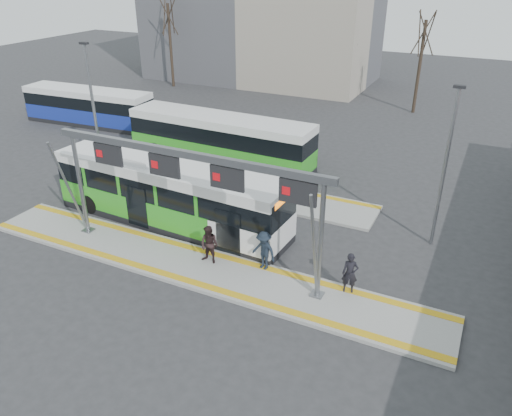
% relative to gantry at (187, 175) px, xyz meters
% --- Properties ---
extents(ground, '(120.00, 120.00, 0.00)m').
position_rel_gantry_xyz_m(ground, '(0.35, -0.25, -4.30)').
color(ground, '#2D2D30').
rests_on(ground, ground).
extents(platform_main, '(22.00, 3.00, 0.15)m').
position_rel_gantry_xyz_m(platform_main, '(0.35, -0.25, -4.22)').
color(platform_main, gray).
rests_on(platform_main, ground).
extents(platform_second, '(20.00, 3.00, 0.15)m').
position_rel_gantry_xyz_m(platform_second, '(-3.65, 7.75, -4.22)').
color(platform_second, gray).
rests_on(platform_second, ground).
extents(tactile_main, '(22.00, 2.65, 0.02)m').
position_rel_gantry_xyz_m(tactile_main, '(0.35, -0.25, -4.14)').
color(tactile_main, '#C59017').
rests_on(tactile_main, platform_main).
extents(tactile_second, '(20.00, 0.35, 0.02)m').
position_rel_gantry_xyz_m(tactile_second, '(-3.65, 8.90, -4.14)').
color(tactile_second, '#C59017').
rests_on(tactile_second, platform_second).
extents(gantry, '(13.00, 1.68, 5.20)m').
position_rel_gantry_xyz_m(gantry, '(0.00, 0.00, 0.00)').
color(gantry, slate).
rests_on(gantry, platform_main).
extents(hero_bus, '(12.89, 3.34, 3.51)m').
position_rel_gantry_xyz_m(hero_bus, '(-3.10, 2.82, -2.69)').
color(hero_bus, black).
rests_on(hero_bus, ground).
extents(bg_bus_green, '(12.68, 2.97, 3.16)m').
position_rel_gantry_xyz_m(bg_bus_green, '(-4.97, 11.28, -2.74)').
color(bg_bus_green, black).
rests_on(bg_bus_green, ground).
extents(bg_bus_blue, '(11.10, 3.13, 2.86)m').
position_rel_gantry_xyz_m(bg_bus_blue, '(-18.81, 14.02, -2.89)').
color(bg_bus_blue, black).
rests_on(bg_bus_blue, ground).
extents(passenger_a, '(0.72, 0.56, 1.74)m').
position_rel_gantry_xyz_m(passenger_a, '(6.91, 0.85, -3.28)').
color(passenger_a, black).
rests_on(passenger_a, platform_main).
extents(passenger_b, '(0.90, 0.71, 1.78)m').
position_rel_gantry_xyz_m(passenger_b, '(0.74, 0.25, -3.26)').
color(passenger_b, black).
rests_on(passenger_b, platform_main).
extents(passenger_c, '(1.28, 0.90, 1.80)m').
position_rel_gantry_xyz_m(passenger_c, '(3.10, 0.85, -3.25)').
color(passenger_c, black).
rests_on(passenger_c, platform_main).
extents(tree_left, '(1.40, 1.40, 9.00)m').
position_rel_gantry_xyz_m(tree_left, '(-2.60, 30.83, 2.53)').
color(tree_left, '#382B21').
rests_on(tree_left, ground).
extents(tree_mid, '(1.40, 1.40, 8.73)m').
position_rel_gantry_xyz_m(tree_mid, '(4.36, 29.11, 2.32)').
color(tree_mid, '#382B21').
rests_on(tree_mid, ground).
extents(tree_far, '(1.40, 1.40, 9.28)m').
position_rel_gantry_xyz_m(tree_far, '(-20.31, 28.11, 2.74)').
color(tree_far, '#382B21').
rests_on(tree_far, ground).
extents(lamp_west, '(0.50, 0.25, 8.23)m').
position_rel_gantry_xyz_m(lamp_west, '(-9.68, 5.23, 0.06)').
color(lamp_west, slate).
rests_on(lamp_west, ground).
extents(lamp_east, '(0.50, 0.25, 7.59)m').
position_rel_gantry_xyz_m(lamp_east, '(9.33, 6.48, -0.26)').
color(lamp_east, slate).
rests_on(lamp_east, ground).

